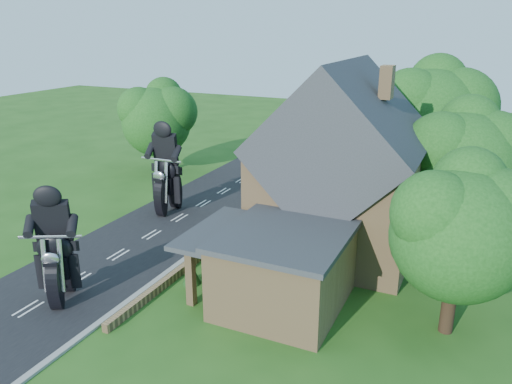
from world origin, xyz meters
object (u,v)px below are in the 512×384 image
at_px(house, 341,173).
at_px(motorcycle_lead, 61,284).
at_px(garden_wall, 231,232).
at_px(motorcycle_follow, 168,199).
at_px(annex, 282,267).

height_order(house, motorcycle_lead, house).
distance_m(garden_wall, motorcycle_lead, 10.41).
relative_size(house, motorcycle_follow, 5.17).
bearing_deg(garden_wall, annex, -46.16).
bearing_deg(motorcycle_lead, house, -159.34).
xyz_separation_m(house, annex, (-0.62, -6.80, -2.58)).
bearing_deg(annex, motorcycle_lead, -155.99).
bearing_deg(annex, house, 84.76).
relative_size(motorcycle_lead, motorcycle_follow, 0.90).
distance_m(annex, motorcycle_follow, 13.34).
xyz_separation_m(house, motorcycle_lead, (-9.62, -10.81, -3.51)).
bearing_deg(motorcycle_lead, garden_wall, -136.94).
bearing_deg(motorcycle_follow, house, 175.71).
bearing_deg(house, garden_wall, -170.83).
bearing_deg(house, annex, -95.24).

